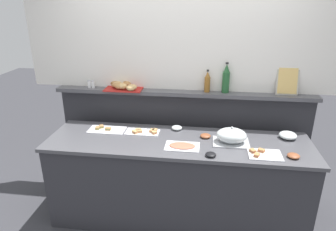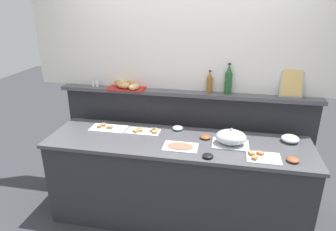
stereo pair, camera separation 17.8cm
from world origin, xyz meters
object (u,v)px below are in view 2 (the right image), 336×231
object	(u,v)px
condiment_bowl_cream	(205,137)
pepper_shaker	(97,83)
sandwich_platter_side	(144,131)
wine_bottle_green	(228,80)
condiment_bowl_red	(208,156)
framed_picture	(292,83)
glass_bowl_large	(290,139)
sandwich_platter_rear	(262,157)
bread_basket	(125,85)
condiment_bowl_dark	(293,160)
vinegar_bottle_amber	(210,83)
cold_cuts_platter	(181,147)
salt_shaker	(93,83)
sandwich_platter_front	(108,128)
serving_cloche	(231,138)
glass_bowl_medium	(178,128)

from	to	relation	value
condiment_bowl_cream	pepper_shaker	bearing A→B (deg)	164.39
sandwich_platter_side	wine_bottle_green	bearing A→B (deg)	22.93
condiment_bowl_red	framed_picture	distance (m)	1.17
glass_bowl_large	pepper_shaker	bearing A→B (deg)	172.71
sandwich_platter_rear	framed_picture	world-z (taller)	framed_picture
wine_bottle_green	bread_basket	distance (m)	1.11
sandwich_platter_rear	condiment_bowl_dark	distance (m)	0.25
glass_bowl_large	vinegar_bottle_amber	distance (m)	0.96
sandwich_platter_side	condiment_bowl_cream	world-z (taller)	same
cold_cuts_platter	vinegar_bottle_amber	size ratio (longest dim) A/B	1.35
sandwich_platter_rear	sandwich_platter_side	world-z (taller)	same
condiment_bowl_red	salt_shaker	world-z (taller)	salt_shaker
sandwich_platter_front	serving_cloche	world-z (taller)	serving_cloche
glass_bowl_medium	bread_basket	size ratio (longest dim) A/B	0.27
sandwich_platter_front	salt_shaker	distance (m)	0.57
sandwich_platter_front	salt_shaker	world-z (taller)	salt_shaker
glass_bowl_large	glass_bowl_medium	xyz separation A→B (m)	(-1.10, 0.07, -0.01)
condiment_bowl_dark	vinegar_bottle_amber	world-z (taller)	vinegar_bottle_amber
cold_cuts_platter	glass_bowl_medium	bearing A→B (deg)	103.32
sandwich_platter_front	condiment_bowl_cream	distance (m)	1.03
condiment_bowl_red	sandwich_platter_rear	bearing A→B (deg)	10.21
vinegar_bottle_amber	bread_basket	bearing A→B (deg)	-178.25
cold_cuts_platter	pepper_shaker	xyz separation A→B (m)	(-1.04, 0.58, 0.39)
condiment_bowl_dark	condiment_bowl_cream	size ratio (longest dim) A/B	1.01
vinegar_bottle_amber	salt_shaker	world-z (taller)	vinegar_bottle_amber
condiment_bowl_cream	condiment_bowl_red	bearing A→B (deg)	-82.00
sandwich_platter_side	pepper_shaker	size ratio (longest dim) A/B	3.95
cold_cuts_platter	wine_bottle_green	world-z (taller)	wine_bottle_green
sandwich_platter_side	condiment_bowl_cream	size ratio (longest dim) A/B	3.29
glass_bowl_large	bread_basket	xyz separation A→B (m)	(-1.72, 0.25, 0.37)
cold_cuts_platter	salt_shaker	world-z (taller)	salt_shaker
salt_shaker	pepper_shaker	world-z (taller)	same
sandwich_platter_rear	sandwich_platter_front	distance (m)	1.57
salt_shaker	pepper_shaker	size ratio (longest dim) A/B	1.00
condiment_bowl_cream	framed_picture	world-z (taller)	framed_picture
serving_cloche	salt_shaker	bearing A→B (deg)	164.06
sandwich_platter_front	cold_cuts_platter	bearing A→B (deg)	-18.47
sandwich_platter_rear	vinegar_bottle_amber	world-z (taller)	vinegar_bottle_amber
sandwich_platter_side	vinegar_bottle_amber	bearing A→B (deg)	28.51
salt_shaker	bread_basket	size ratio (longest dim) A/B	0.21
cold_cuts_platter	wine_bottle_green	bearing A→B (deg)	57.18
glass_bowl_medium	sandwich_platter_front	bearing A→B (deg)	-171.15
salt_shaker	sandwich_platter_front	bearing A→B (deg)	-49.39
pepper_shaker	bread_basket	world-z (taller)	pepper_shaker
cold_cuts_platter	glass_bowl_large	size ratio (longest dim) A/B	1.89
serving_cloche	pepper_shaker	bearing A→B (deg)	163.62
sandwich_platter_front	condiment_bowl_dark	bearing A→B (deg)	-10.88
sandwich_platter_rear	vinegar_bottle_amber	bearing A→B (deg)	128.10
sandwich_platter_side	pepper_shaker	bearing A→B (deg)	152.71
cold_cuts_platter	condiment_bowl_dark	bearing A→B (deg)	-4.12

